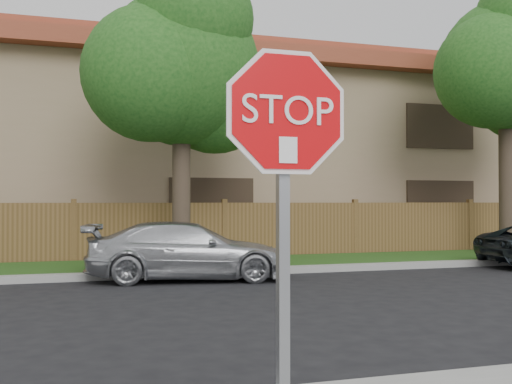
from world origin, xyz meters
name	(u,v)px	position (x,y,z in m)	size (l,w,h in m)	color
far_curb	(74,277)	(0.00, 8.15, 0.07)	(70.00, 0.30, 0.15)	gray
grass_strip	(74,269)	(0.00, 9.80, 0.06)	(70.00, 3.00, 0.12)	#1E4714
fence	(74,234)	(0.00, 11.40, 0.80)	(70.00, 0.12, 1.60)	brown
apartment_building	(74,147)	(0.00, 17.00, 3.53)	(35.20, 9.20, 7.20)	#98805E
tree_mid	(183,68)	(2.52, 9.57, 4.87)	(4.80, 3.90, 7.35)	#382B21
tree_right	(510,65)	(12.02, 9.57, 5.57)	(4.80, 3.90, 8.20)	#382B21
stop_sign	(285,168)	(1.15, -1.48, 1.83)	(1.01, 0.13, 2.55)	gray
sedan_right	(188,251)	(2.27, 7.60, 0.61)	(1.70, 4.17, 1.21)	#ACAFB4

